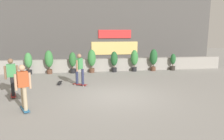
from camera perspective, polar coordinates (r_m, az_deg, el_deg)
The scene contains 16 objects.
ground_plane at distance 9.50m, azimuth 1.36°, elevation -6.99°, with size 48.00×48.00×0.00m, color gray.
planter_wall at distance 15.19m, azimuth -2.53°, elevation 1.40°, with size 18.00×0.40×0.90m, color gray.
building_backdrop at distance 18.99m, azimuth -3.90°, elevation 11.68°, with size 20.00×2.08×6.50m.
potted_plant_0 at distance 15.01m, azimuth -21.68°, elevation 2.06°, with size 0.49×0.49×1.46m.
potted_plant_1 at distance 14.75m, azimuth -16.70°, elevation 2.57°, with size 0.55×0.55×1.58m.
potted_plant_2 at distance 14.62m, azimuth -10.60°, elevation 2.38°, with size 0.48×0.48×1.44m.
potted_plant_3 at distance 14.62m, azimuth -5.52°, elevation 2.95°, with size 0.56×0.56×1.60m.
potted_plant_4 at distance 14.80m, azimuth 0.60°, elevation 2.69°, with size 0.49×0.49×1.45m.
potted_plant_5 at distance 15.09m, azimuth 6.07°, elevation 2.99°, with size 0.53×0.53×1.53m.
potted_plant_6 at distance 15.50m, azimuth 11.17°, elevation 3.15°, with size 0.55×0.55×1.57m.
potted_plant_7 at distance 16.10m, azimuth 16.16°, elevation 2.26°, with size 0.38×0.38×1.22m.
skater_by_wall_left at distance 10.15m, azimuth -25.52°, elevation -1.40°, with size 0.54×0.82×1.70m.
skater_far_left at distance 11.16m, azimuth -8.78°, elevation 0.51°, with size 0.78×0.60×1.70m.
skater_foreground at distance 8.16m, azimuth -22.91°, elevation -3.91°, with size 0.52×0.81×1.70m.
skateboard_near_camera at distance 12.24m, azimuth -22.73°, elevation -3.52°, with size 0.39×0.82×0.08m.
skateboard_aside at distance 11.91m, azimuth -13.95°, elevation -3.36°, with size 0.23×0.81×0.08m.
Camera 1 is at (-1.57, -8.92, 2.86)m, focal length 33.79 mm.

